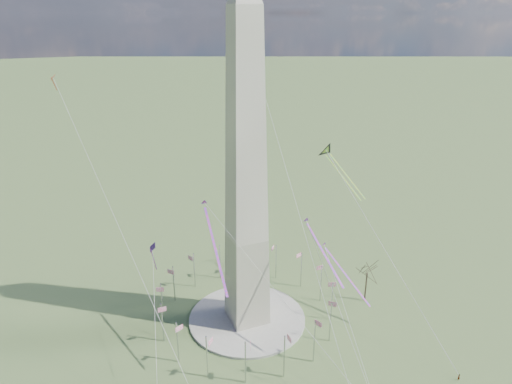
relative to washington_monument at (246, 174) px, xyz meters
name	(u,v)px	position (x,y,z in m)	size (l,w,h in m)	color
ground	(247,319)	(0.00, 0.00, -47.95)	(2000.00, 2000.00, 0.00)	#445E2F
plaza	(247,318)	(0.00, 0.00, -47.55)	(36.00, 36.00, 0.80)	#ABA59C
washington_monument	(246,174)	(0.00, 0.00, 0.00)	(15.56, 15.56, 100.00)	#B5AF98
flagpole_ring	(247,300)	(0.00, 0.00, -40.68)	(54.40, 54.40, 13.00)	#BABCC1
tree_near	(367,271)	(39.78, -5.57, -36.98)	(8.80, 8.80, 15.40)	#4D412F
person_east	(459,377)	(41.36, -44.63, -46.99)	(0.70, 0.46, 1.93)	gray
kite_delta_black	(329,154)	(35.11, 14.62, -2.27)	(9.51, 18.97, 15.45)	black
kite_diamond_purple	(153,250)	(-25.29, 10.30, -23.45)	(1.97, 3.10, 9.59)	#381663
kite_streamer_left	(319,244)	(14.63, -16.07, -16.75)	(2.75, 18.35, 12.59)	#FB2750
kite_streamer_mid	(211,233)	(-12.56, -7.26, -12.14)	(3.26, 23.70, 16.27)	#FB2750
kite_streamer_right	(340,266)	(29.69, -4.55, -33.23)	(6.87, 19.85, 13.96)	#FB2750
kite_small_red	(53,79)	(-45.07, 40.31, 22.85)	(1.62, 2.31, 4.79)	red
kite_small_white	(248,41)	(16.60, 39.02, 32.30)	(1.03, 1.73, 4.07)	white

